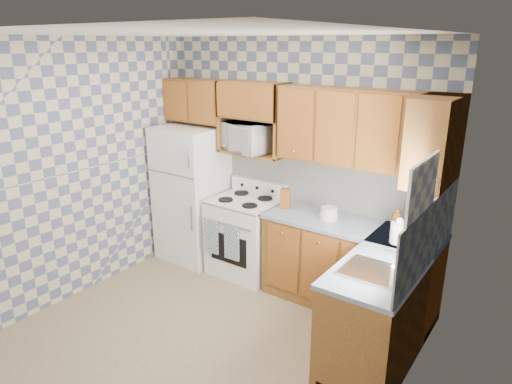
# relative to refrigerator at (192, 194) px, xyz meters

# --- Properties ---
(floor) EXTENTS (3.40, 3.40, 0.00)m
(floor) POSITION_rel_refrigerator_xyz_m (1.27, -1.25, -0.84)
(floor) COLOR #77624D
(floor) RESTS_ON ground
(back_wall) EXTENTS (3.40, 0.02, 2.70)m
(back_wall) POSITION_rel_refrigerator_xyz_m (1.27, 0.35, 0.51)
(back_wall) COLOR slate
(back_wall) RESTS_ON ground
(right_wall) EXTENTS (0.02, 3.20, 2.70)m
(right_wall) POSITION_rel_refrigerator_xyz_m (2.97, -1.25, 0.51)
(right_wall) COLOR slate
(right_wall) RESTS_ON ground
(backsplash_back) EXTENTS (2.60, 0.02, 0.56)m
(backsplash_back) POSITION_rel_refrigerator_xyz_m (1.68, 0.34, 0.36)
(backsplash_back) COLOR white
(backsplash_back) RESTS_ON back_wall
(backsplash_right) EXTENTS (0.02, 1.60, 0.56)m
(backsplash_right) POSITION_rel_refrigerator_xyz_m (2.96, -0.45, 0.36)
(backsplash_right) COLOR white
(backsplash_right) RESTS_ON right_wall
(refrigerator) EXTENTS (0.75, 0.70, 1.68)m
(refrigerator) POSITION_rel_refrigerator_xyz_m (0.00, 0.00, 0.00)
(refrigerator) COLOR white
(refrigerator) RESTS_ON floor
(stove_body) EXTENTS (0.76, 0.65, 0.90)m
(stove_body) POSITION_rel_refrigerator_xyz_m (0.80, 0.03, -0.39)
(stove_body) COLOR white
(stove_body) RESTS_ON floor
(cooktop) EXTENTS (0.76, 0.65, 0.02)m
(cooktop) POSITION_rel_refrigerator_xyz_m (0.80, 0.03, 0.07)
(cooktop) COLOR silver
(cooktop) RESTS_ON stove_body
(backguard) EXTENTS (0.76, 0.08, 0.17)m
(backguard) POSITION_rel_refrigerator_xyz_m (0.80, 0.30, 0.16)
(backguard) COLOR white
(backguard) RESTS_ON cooktop
(dish_towel_left) EXTENTS (0.19, 0.02, 0.41)m
(dish_towel_left) POSITION_rel_refrigerator_xyz_m (0.57, -0.32, -0.31)
(dish_towel_left) COLOR navy
(dish_towel_left) RESTS_ON stove_body
(dish_towel_right) EXTENTS (0.19, 0.02, 0.41)m
(dish_towel_right) POSITION_rel_refrigerator_xyz_m (0.87, -0.32, -0.31)
(dish_towel_right) COLOR navy
(dish_towel_right) RESTS_ON stove_body
(base_cabinets_back) EXTENTS (1.75, 0.60, 0.88)m
(base_cabinets_back) POSITION_rel_refrigerator_xyz_m (2.10, 0.05, -0.40)
(base_cabinets_back) COLOR brown
(base_cabinets_back) RESTS_ON floor
(base_cabinets_right) EXTENTS (0.60, 1.60, 0.88)m
(base_cabinets_right) POSITION_rel_refrigerator_xyz_m (2.67, -0.45, -0.40)
(base_cabinets_right) COLOR brown
(base_cabinets_right) RESTS_ON floor
(countertop_back) EXTENTS (1.77, 0.63, 0.04)m
(countertop_back) POSITION_rel_refrigerator_xyz_m (2.10, 0.05, 0.06)
(countertop_back) COLOR slate
(countertop_back) RESTS_ON base_cabinets_back
(countertop_right) EXTENTS (0.63, 1.60, 0.04)m
(countertop_right) POSITION_rel_refrigerator_xyz_m (2.67, -0.45, 0.06)
(countertop_right) COLOR slate
(countertop_right) RESTS_ON base_cabinets_right
(upper_cabinets_back) EXTENTS (1.75, 0.33, 0.74)m
(upper_cabinets_back) POSITION_rel_refrigerator_xyz_m (2.10, 0.19, 1.01)
(upper_cabinets_back) COLOR brown
(upper_cabinets_back) RESTS_ON back_wall
(upper_cabinets_fridge) EXTENTS (0.82, 0.33, 0.50)m
(upper_cabinets_fridge) POSITION_rel_refrigerator_xyz_m (-0.02, 0.19, 1.13)
(upper_cabinets_fridge) COLOR brown
(upper_cabinets_fridge) RESTS_ON back_wall
(upper_cabinets_right) EXTENTS (0.33, 0.70, 0.74)m
(upper_cabinets_right) POSITION_rel_refrigerator_xyz_m (2.81, 0.00, 1.01)
(upper_cabinets_right) COLOR brown
(upper_cabinets_right) RESTS_ON right_wall
(microwave_shelf) EXTENTS (0.80, 0.33, 0.03)m
(microwave_shelf) POSITION_rel_refrigerator_xyz_m (0.80, 0.19, 0.60)
(microwave_shelf) COLOR brown
(microwave_shelf) RESTS_ON back_wall
(microwave) EXTENTS (0.67, 0.54, 0.33)m
(microwave) POSITION_rel_refrigerator_xyz_m (0.74, 0.18, 0.77)
(microwave) COLOR white
(microwave) RESTS_ON microwave_shelf
(sink) EXTENTS (0.48, 0.40, 0.03)m
(sink) POSITION_rel_refrigerator_xyz_m (2.67, -0.80, 0.09)
(sink) COLOR #B7B7BC
(sink) RESTS_ON countertop_right
(window) EXTENTS (0.02, 0.66, 0.86)m
(window) POSITION_rel_refrigerator_xyz_m (2.96, -0.80, 0.61)
(window) COLOR silver
(window) RESTS_ON right_wall
(bottle_0) EXTENTS (0.07, 0.07, 0.33)m
(bottle_0) POSITION_rel_refrigerator_xyz_m (2.65, 0.00, 0.24)
(bottle_0) COLOR black
(bottle_0) RESTS_ON countertop_back
(bottle_1) EXTENTS (0.07, 0.07, 0.30)m
(bottle_1) POSITION_rel_refrigerator_xyz_m (2.75, -0.06, 0.23)
(bottle_1) COLOR black
(bottle_1) RESTS_ON countertop_back
(bottle_2) EXTENTS (0.07, 0.07, 0.28)m
(bottle_2) POSITION_rel_refrigerator_xyz_m (2.80, 0.04, 0.22)
(bottle_2) COLOR #622D0F
(bottle_2) RESTS_ON countertop_back
(bottle_3) EXTENTS (0.07, 0.07, 0.26)m
(bottle_3) POSITION_rel_refrigerator_xyz_m (2.58, -0.08, 0.21)
(bottle_3) COLOR #622D0F
(bottle_3) RESTS_ON countertop_back
(knife_block) EXTENTS (0.13, 0.13, 0.22)m
(knife_block) POSITION_rel_refrigerator_xyz_m (1.32, 0.05, 0.19)
(knife_block) COLOR brown
(knife_block) RESTS_ON countertop_back
(electric_kettle) EXTENTS (0.15, 0.15, 0.19)m
(electric_kettle) POSITION_rel_refrigerator_xyz_m (2.63, -0.14, 0.17)
(electric_kettle) COLOR white
(electric_kettle) RESTS_ON countertop_back
(food_containers) EXTENTS (0.19, 0.19, 0.12)m
(food_containers) POSITION_rel_refrigerator_xyz_m (1.86, 0.03, 0.14)
(food_containers) COLOR beige
(food_containers) RESTS_ON countertop_back
(soap_bottle) EXTENTS (0.06, 0.06, 0.17)m
(soap_bottle) POSITION_rel_refrigerator_xyz_m (2.87, -0.93, 0.17)
(soap_bottle) COLOR beige
(soap_bottle) RESTS_ON countertop_right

